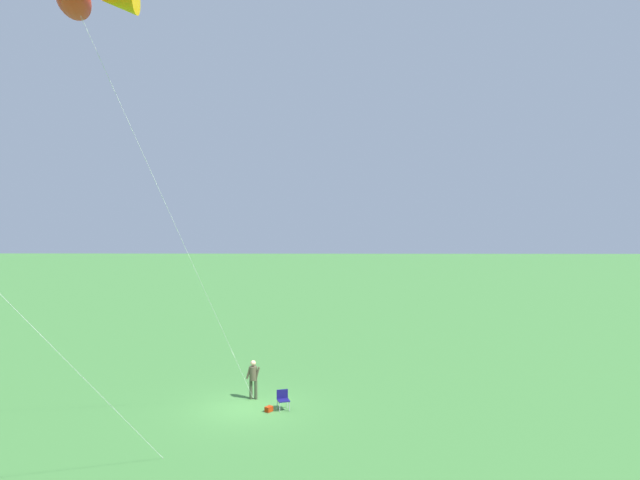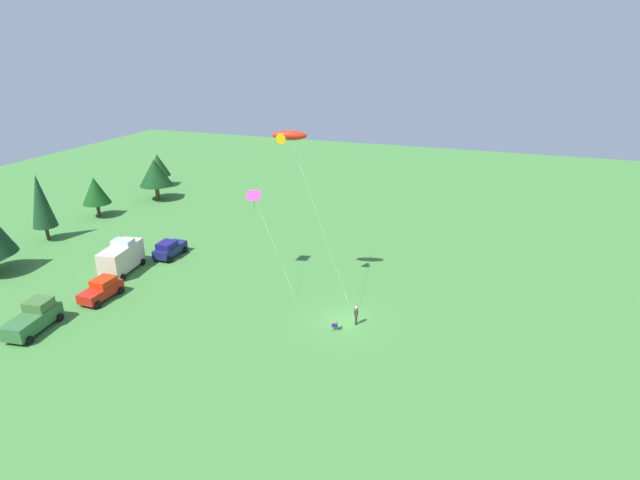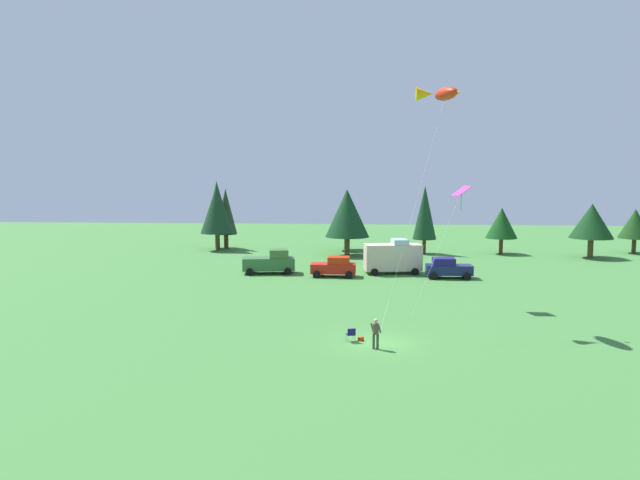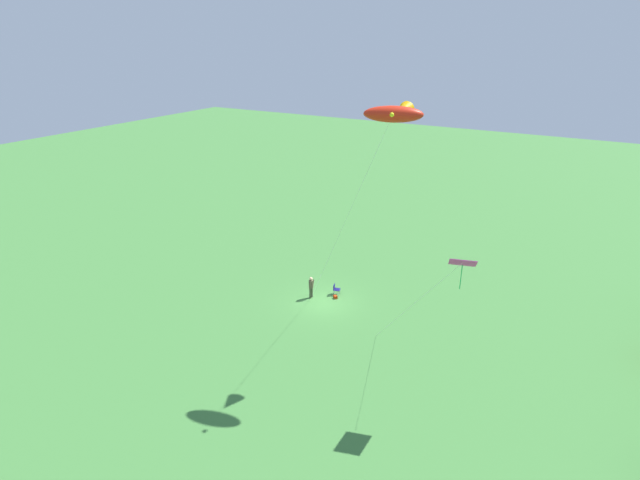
% 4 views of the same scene
% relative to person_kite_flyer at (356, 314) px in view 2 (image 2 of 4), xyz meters
% --- Properties ---
extents(ground_plane, '(160.00, 160.00, 0.00)m').
position_rel_person_kite_flyer_xyz_m(ground_plane, '(0.15, 1.16, -1.02)').
color(ground_plane, '#3F7A37').
extents(person_kite_flyer, '(0.63, 0.37, 1.74)m').
position_rel_person_kite_flyer_xyz_m(person_kite_flyer, '(0.00, 0.00, 0.00)').
color(person_kite_flyer, '#3A422D').
rests_on(person_kite_flyer, ground).
extents(folding_chair, '(0.60, 0.60, 0.82)m').
position_rel_person_kite_flyer_xyz_m(folding_chair, '(-1.41, 1.37, -0.53)').
color(folding_chair, '#141256').
rests_on(folding_chair, ground).
extents(backpack_on_grass, '(0.36, 0.39, 0.22)m').
position_rel_person_kite_flyer_xyz_m(backpack_on_grass, '(-0.84, 1.65, -0.91)').
color(backpack_on_grass, '#AB2C09').
rests_on(backpack_on_grass, ground).
extents(truck_green_flatbed, '(5.24, 2.99, 2.34)m').
position_rel_person_kite_flyer_xyz_m(truck_green_flatbed, '(-9.75, 25.08, 0.08)').
color(truck_green_flatbed, '#326534').
rests_on(truck_green_flatbed, ground).
extents(car_red_sedan, '(4.22, 2.24, 1.89)m').
position_rel_person_kite_flyer_xyz_m(car_red_sedan, '(-3.47, 23.72, -0.07)').
color(car_red_sedan, red).
rests_on(car_red_sedan, ground).
extents(van_camper_beige, '(5.66, 3.24, 3.34)m').
position_rel_person_kite_flyer_xyz_m(van_camper_beige, '(2.09, 25.94, 0.62)').
color(van_camper_beige, beige).
rests_on(van_camper_beige, ground).
extents(car_navy_hatch, '(4.23, 2.25, 1.89)m').
position_rel_person_kite_flyer_xyz_m(car_navy_hatch, '(7.04, 23.63, -0.07)').
color(car_navy_hatch, navy).
rests_on(car_navy_hatch, ground).
extents(kite_large_fish, '(5.51, 9.31, 15.34)m').
position_rel_person_kite_flyer_xyz_m(kite_large_fish, '(4.19, 7.67, 13.86)').
color(kite_large_fish, red).
rests_on(kite_large_fish, ground).
extents(kite_diamond_rainbow, '(4.80, 6.77, 8.82)m').
position_rel_person_kite_flyer_xyz_m(kite_diamond_rainbow, '(6.35, 12.33, 7.25)').
color(kite_diamond_rainbow, '#DB309C').
rests_on(kite_diamond_rainbow, ground).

